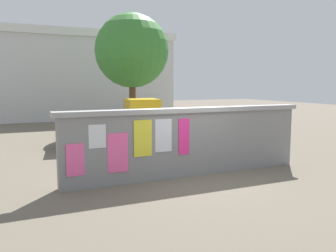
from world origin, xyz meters
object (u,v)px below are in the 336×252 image
Objects in this scene: motorcycle at (203,135)px; person_walking at (105,138)px; bicycle_near at (169,148)px; tree_roadside at (132,51)px; auto_rickshaw_truck at (117,124)px.

motorcycle is 1.17× the size of person_walking.
bicycle_near is 1.06× the size of person_walking.
tree_roadside reaches higher than bicycle_near.
bicycle_near reaches higher than motorcycle.
auto_rickshaw_truck is 3.37m from motorcycle.
person_walking is 0.27× the size of tree_roadside.
motorcycle is 4.99m from person_walking.
motorcycle is 6.75m from tree_roadside.
bicycle_near is at bearing -73.24° from auto_rickshaw_truck.
bicycle_near is 2.52m from person_walking.
motorcycle is at bearing -80.10° from tree_roadside.
bicycle_near is at bearing -145.14° from motorcycle.
person_walking is (-4.40, -2.31, 0.52)m from motorcycle.
bicycle_near is at bearing 20.14° from person_walking.
auto_rickshaw_truck is 5.59m from tree_roadside.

